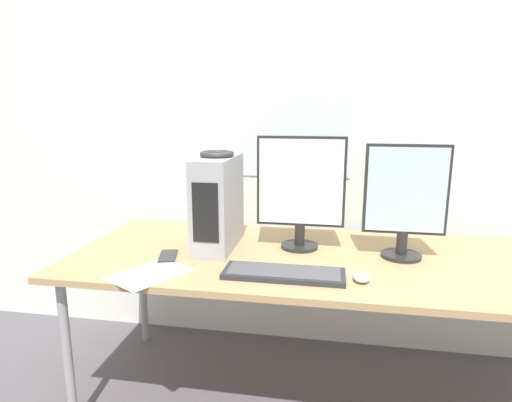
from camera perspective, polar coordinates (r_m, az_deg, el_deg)
The scene contains 10 objects.
wall_back at distance 2.42m, azimuth 11.71°, elevation 11.40°, with size 8.00×0.07×2.70m.
desk at distance 1.96m, azimuth 11.30°, elevation -8.47°, with size 2.43×0.90×0.73m.
pc_tower at distance 2.01m, azimuth -5.11°, elevation -0.22°, with size 0.16×0.41×0.43m.
headphones at distance 1.97m, azimuth -5.23°, elevation 6.27°, with size 0.16×0.16×0.03m.
monitor_main at distance 1.98m, azimuth 5.98°, elevation 1.59°, with size 0.41×0.17×0.53m.
monitor_right_near at distance 1.95m, azimuth 19.28°, elevation 0.28°, with size 0.35×0.17×0.50m.
keyboard at distance 1.71m, azimuth 3.71°, elevation -9.60°, with size 0.48×0.17×0.02m.
mouse at distance 1.71m, azimuth 13.88°, elevation -9.84°, with size 0.07×0.09×0.03m.
cell_phone at distance 1.95m, azimuth -11.65°, elevation -7.19°, with size 0.11×0.17×0.01m.
paper_sheet_left at distance 1.78m, azimuth -14.00°, elevation -9.39°, with size 0.33×0.36×0.00m.
Camera 1 is at (-0.06, -1.38, 1.38)m, focal length 30.00 mm.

